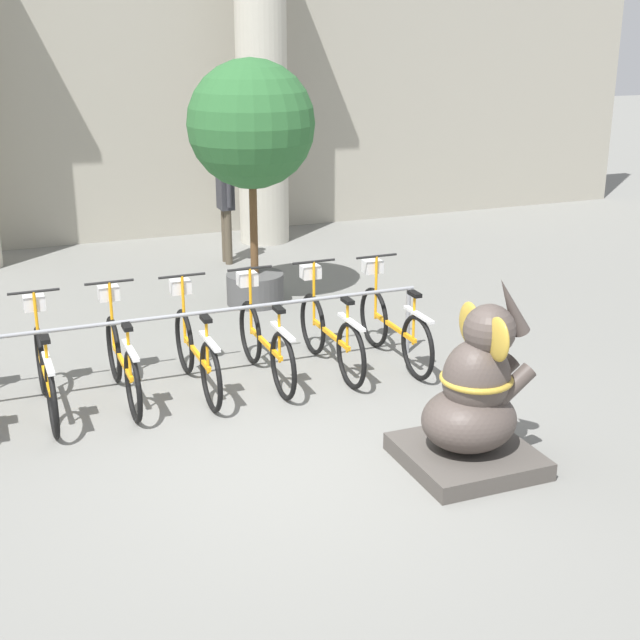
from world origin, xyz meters
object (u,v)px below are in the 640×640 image
object	(u,v)px
bicycle_2	(122,359)
bicycle_6	(393,324)
elephant_statue	(474,403)
bicycle_3	(196,350)
person_pedestrian	(225,196)
potted_tree	(251,133)
bicycle_5	(330,331)
bicycle_4	(265,340)
bicycle_1	(45,371)

from	to	relation	value
bicycle_2	bicycle_6	world-z (taller)	same
bicycle_2	elephant_statue	distance (m)	3.45
bicycle_3	person_pedestrian	bearing A→B (deg)	70.26
potted_tree	person_pedestrian	bearing A→B (deg)	83.58
bicycle_5	bicycle_6	size ratio (longest dim) A/B	1.00
bicycle_4	person_pedestrian	world-z (taller)	person_pedestrian
bicycle_1	bicycle_6	size ratio (longest dim) A/B	1.00
elephant_statue	bicycle_5	bearing A→B (deg)	96.41
bicycle_2	bicycle_5	distance (m)	2.16
bicycle_5	potted_tree	bearing A→B (deg)	90.54
bicycle_6	elephant_statue	world-z (taller)	elephant_statue
bicycle_5	elephant_statue	distance (m)	2.45
bicycle_1	bicycle_2	distance (m)	0.72
bicycle_5	person_pedestrian	bearing A→B (deg)	87.32
bicycle_3	person_pedestrian	distance (m)	4.94
bicycle_4	person_pedestrian	xyz separation A→B (m)	(0.94, 4.61, 0.61)
elephant_statue	bicycle_3	bearing A→B (deg)	125.49
bicycle_2	elephant_statue	size ratio (longest dim) A/B	1.07
bicycle_2	potted_tree	size ratio (longest dim) A/B	0.56
bicycle_6	potted_tree	bearing A→B (deg)	106.45
bicycle_2	person_pedestrian	xyz separation A→B (m)	(2.38, 4.58, 0.61)
bicycle_1	bicycle_5	xyz separation A→B (m)	(2.88, 0.05, 0.00)
bicycle_4	person_pedestrian	distance (m)	4.74
bicycle_1	potted_tree	bearing A→B (deg)	41.42
bicycle_3	elephant_statue	size ratio (longest dim) A/B	1.07
bicycle_6	person_pedestrian	bearing A→B (deg)	96.23
bicycle_2	bicycle_6	bearing A→B (deg)	-1.16
bicycle_6	potted_tree	size ratio (longest dim) A/B	0.56
elephant_statue	potted_tree	xyz separation A→B (m)	(-0.30, 4.91, 1.64)
bicycle_3	bicycle_5	world-z (taller)	same
bicycle_3	bicycle_6	distance (m)	2.16
bicycle_6	bicycle_1	bearing A→B (deg)	-179.95
elephant_statue	person_pedestrian	world-z (taller)	person_pedestrian
bicycle_2	bicycle_3	distance (m)	0.72
bicycle_6	person_pedestrian	world-z (taller)	person_pedestrian
bicycle_2	elephant_statue	xyz separation A→B (m)	(2.44, -2.44, 0.14)
bicycle_1	bicycle_3	world-z (taller)	same
bicycle_5	person_pedestrian	world-z (taller)	person_pedestrian
bicycle_6	elephant_statue	bearing A→B (deg)	-100.65
bicycle_2	bicycle_6	size ratio (longest dim) A/B	1.00
bicycle_3	person_pedestrian	xyz separation A→B (m)	(1.66, 4.62, 0.61)
bicycle_3	bicycle_6	size ratio (longest dim) A/B	1.00
person_pedestrian	potted_tree	xyz separation A→B (m)	(-0.24, -2.12, 1.17)
elephant_statue	potted_tree	distance (m)	5.18
bicycle_5	bicycle_3	bearing A→B (deg)	-179.06
bicycle_3	elephant_statue	bearing A→B (deg)	-54.51
bicycle_2	elephant_statue	world-z (taller)	elephant_statue
bicycle_1	elephant_statue	distance (m)	3.96
bicycle_2	bicycle_3	bearing A→B (deg)	-3.05
bicycle_3	person_pedestrian	size ratio (longest dim) A/B	1.02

